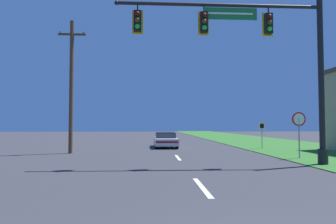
{
  "coord_description": "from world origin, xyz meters",
  "views": [
    {
      "loc": [
        -1.5,
        -2.83,
        1.84
      ],
      "look_at": [
        0.0,
        23.83,
        3.0
      ],
      "focal_mm": 32.0,
      "sensor_mm": 36.0,
      "label": 1
    }
  ],
  "objects": [
    {
      "name": "grass_verge_right",
      "position": [
        10.5,
        30.0,
        0.02
      ],
      "size": [
        10.0,
        110.0,
        0.04
      ],
      "color": "#2D6626",
      "rests_on": "ground"
    },
    {
      "name": "road_center_line",
      "position": [
        0.0,
        22.0,
        0.01
      ],
      "size": [
        0.16,
        34.8,
        0.01
      ],
      "color": "silver",
      "rests_on": "ground"
    },
    {
      "name": "signal_mast",
      "position": [
        3.78,
        10.57,
        5.19
      ],
      "size": [
        9.8,
        0.47,
        8.21
      ],
      "color": "black",
      "rests_on": "grass_verge_right"
    },
    {
      "name": "car_ahead",
      "position": [
        -0.32,
        21.95,
        0.61
      ],
      "size": [
        1.87,
        4.67,
        1.19
      ],
      "color": "black",
      "rests_on": "ground"
    },
    {
      "name": "stop_sign",
      "position": [
        6.52,
        12.99,
        1.86
      ],
      "size": [
        0.76,
        0.07,
        2.5
      ],
      "color": "gray",
      "rests_on": "grass_verge_right"
    },
    {
      "name": "route_sign_post",
      "position": [
        6.98,
        19.67,
        1.53
      ],
      "size": [
        0.55,
        0.06,
        2.03
      ],
      "color": "gray",
      "rests_on": "grass_verge_right"
    },
    {
      "name": "utility_pole_near",
      "position": [
        -6.74,
        16.99,
        4.52
      ],
      "size": [
        1.8,
        0.26,
        8.72
      ],
      "color": "#4C3823",
      "rests_on": "ground"
    }
  ]
}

